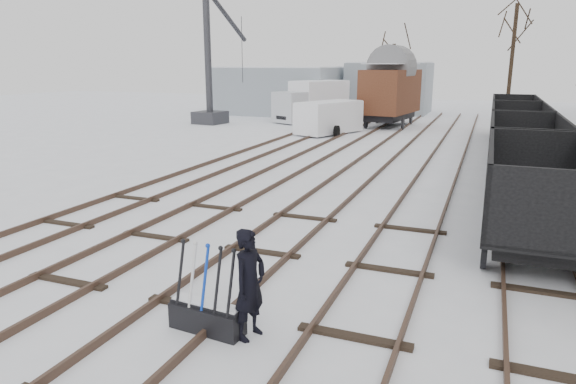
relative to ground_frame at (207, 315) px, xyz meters
name	(u,v)px	position (x,y,z in m)	size (l,w,h in m)	color
ground	(195,308)	(-0.65, 0.64, -0.28)	(120.00, 120.00, 0.00)	white
tracks	(366,167)	(-0.65, 14.32, -0.21)	(13.90, 52.00, 0.16)	black
shed_left	(281,90)	(-13.65, 36.64, 1.76)	(10.00, 8.00, 4.10)	#8C969E
shed_right	(390,87)	(-4.65, 40.64, 1.96)	(7.00, 6.00, 4.50)	#8C969E
ground_frame	(207,315)	(0.00, 0.00, 0.00)	(1.33, 0.54, 1.49)	black
worker	(250,284)	(0.75, 0.10, 0.64)	(0.67, 0.44, 1.84)	black
freight_wagon_a	(538,208)	(5.35, 6.54, 0.67)	(2.44, 6.11, 2.49)	black
freight_wagon_b	(524,162)	(5.35, 12.94, 0.67)	(2.44, 6.11, 2.49)	black
freight_wagon_c	(517,138)	(5.35, 19.34, 0.67)	(2.44, 6.11, 2.49)	black
freight_wagon_d	(513,124)	(5.35, 25.74, 0.67)	(2.44, 6.11, 2.49)	black
box_van_wagon	(391,90)	(-2.60, 29.98, 2.26)	(3.79, 6.07, 4.36)	black
lorry	(313,101)	(-8.77, 31.19, 1.30)	(3.95, 7.06, 3.07)	black
panel_van	(329,117)	(-5.41, 24.51, 0.78)	(3.55, 5.05, 2.04)	white
crane	(211,87)	(-15.33, 27.04, 2.39)	(2.28, 6.02, 10.17)	#303035
tree_far_left	(393,80)	(-4.11, 38.93, 2.71)	(0.30, 0.30, 5.99)	black
tree_far_right	(511,63)	(5.25, 38.25, 4.13)	(0.30, 0.30, 8.82)	black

